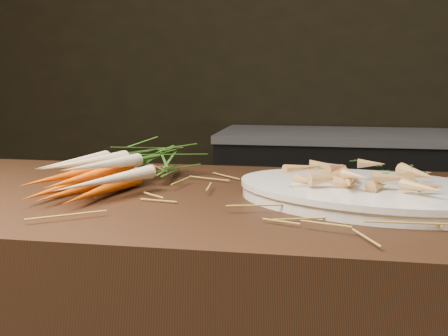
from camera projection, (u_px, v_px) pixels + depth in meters
name	position (u px, v px, depth m)	size (l,w,h in m)	color
back_counter	(395.00, 214.00, 2.90)	(1.82, 0.62, 0.84)	black
straw_bedding	(360.00, 195.00, 1.05)	(1.40, 0.60, 0.02)	olive
root_veg_bunch	(124.00, 165.00, 1.18)	(0.25, 0.49, 0.09)	#D53F02
serving_platter	(370.00, 195.00, 1.03)	(0.50, 0.33, 0.03)	white
roasted_veg_heap	(371.00, 174.00, 1.02)	(0.24, 0.18, 0.06)	#B28143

